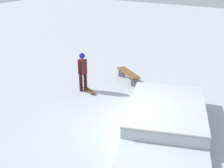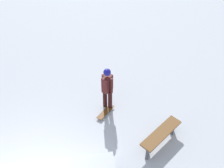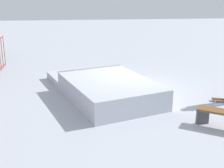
% 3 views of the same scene
% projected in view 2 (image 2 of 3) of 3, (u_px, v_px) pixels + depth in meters
% --- Properties ---
extents(skater, '(0.41, 0.44, 1.73)m').
position_uv_depth(skater, '(107.00, 86.00, 9.00)').
color(skater, black).
rests_on(skater, ground).
extents(skateboard, '(0.51, 0.81, 0.09)m').
position_uv_depth(skateboard, '(105.00, 112.00, 9.37)').
color(skateboard, '#593314').
rests_on(skateboard, ground).
extents(park_bench, '(1.22, 1.55, 0.48)m').
position_uv_depth(park_bench, '(161.00, 135.00, 8.26)').
color(park_bench, brown).
rests_on(park_bench, ground).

